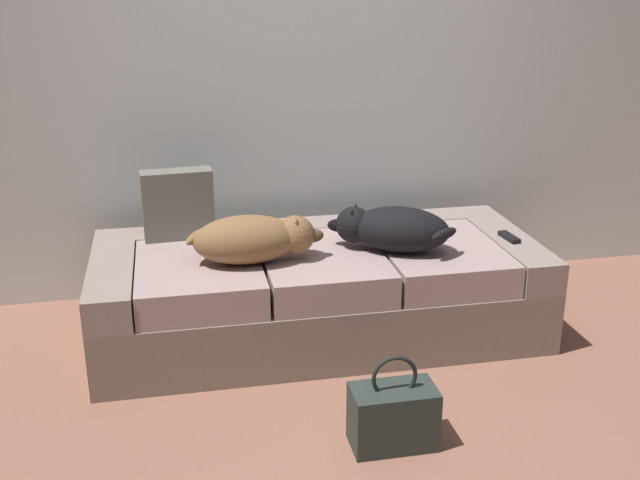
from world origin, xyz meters
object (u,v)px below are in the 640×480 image
at_px(dog_tan, 254,239).
at_px(dog_dark, 392,228).
at_px(throw_pillow, 178,204).
at_px(couch, 318,290).
at_px(tv_remote, 509,237).
at_px(handbag, 393,415).

distance_m(dog_tan, dog_dark, 0.65).
height_order(dog_dark, throw_pillow, throw_pillow).
relative_size(couch, tv_remote, 14.15).
bearing_deg(handbag, throw_pillow, 120.42).
bearing_deg(couch, dog_tan, -157.02).
relative_size(dog_tan, tv_remote, 4.27).
bearing_deg(throw_pillow, dog_dark, -21.27).
bearing_deg(handbag, tv_remote, 46.56).
bearing_deg(dog_tan, handbag, -64.39).
bearing_deg(dog_tan, dog_dark, 1.58).
relative_size(dog_dark, throw_pillow, 1.75).
height_order(couch, throw_pillow, throw_pillow).
relative_size(throw_pillow, handbag, 0.90).
xyz_separation_m(couch, dog_dark, (0.33, -0.12, 0.34)).
bearing_deg(dog_dark, throw_pillow, 158.73).
xyz_separation_m(tv_remote, throw_pillow, (-1.58, 0.35, 0.16)).
relative_size(dog_tan, handbag, 1.69).
distance_m(couch, dog_tan, 0.48).
distance_m(couch, handbag, 1.00).
height_order(dog_tan, dog_dark, dog_tan).
height_order(couch, tv_remote, tv_remote).
bearing_deg(couch, tv_remote, -5.46).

